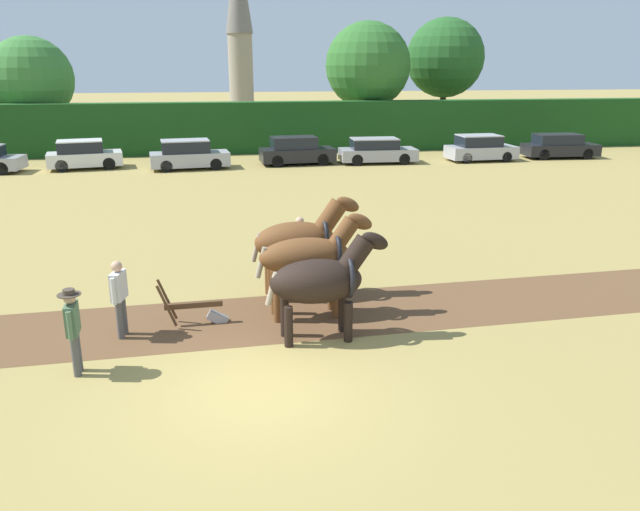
# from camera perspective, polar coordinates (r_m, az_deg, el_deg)

# --- Properties ---
(ground_plane) EXTENTS (240.00, 240.00, 0.00)m
(ground_plane) POSITION_cam_1_polar(r_m,az_deg,el_deg) (11.25, -5.57, -12.26)
(ground_plane) COLOR #998447
(plowed_furrow_strip) EXTENTS (30.69, 4.22, 0.01)m
(plowed_furrow_strip) POSITION_cam_1_polar(r_m,az_deg,el_deg) (14.30, -19.88, -6.57)
(plowed_furrow_strip) COLOR brown
(plowed_furrow_strip) RESTS_ON ground
(hedgerow) EXTENTS (70.30, 1.35, 3.19)m
(hedgerow) POSITION_cam_1_polar(r_m,az_deg,el_deg) (40.62, -8.46, 11.46)
(hedgerow) COLOR #194719
(hedgerow) RESTS_ON ground
(tree_center_left) EXTENTS (5.22, 5.22, 7.19)m
(tree_center_left) POSITION_cam_1_polar(r_m,az_deg,el_deg) (44.77, -24.91, 14.44)
(tree_center_left) COLOR brown
(tree_center_left) RESTS_ON ground
(tree_center) EXTENTS (5.74, 5.74, 8.25)m
(tree_center) POSITION_cam_1_polar(r_m,az_deg,el_deg) (44.04, 4.40, 16.93)
(tree_center) COLOR #4C3823
(tree_center) RESTS_ON ground
(tree_center_right) EXTENTS (5.62, 5.62, 8.70)m
(tree_center_right) POSITION_cam_1_polar(r_m,az_deg,el_deg) (48.15, 11.38, 17.28)
(tree_center_right) COLOR #423323
(tree_center_right) RESTS_ON ground
(church_spire) EXTENTS (2.93, 2.93, 19.03)m
(church_spire) POSITION_cam_1_polar(r_m,az_deg,el_deg) (72.04, -7.41, 20.58)
(church_spire) COLOR gray
(church_spire) RESTS_ON ground
(draft_horse_lead_left) EXTENTS (2.62, 1.04, 2.32)m
(draft_horse_lead_left) POSITION_cam_1_polar(r_m,az_deg,el_deg) (12.70, 0.15, -2.28)
(draft_horse_lead_left) COLOR black
(draft_horse_lead_left) RESTS_ON ground
(draft_horse_lead_right) EXTENTS (2.72, 0.96, 2.41)m
(draft_horse_lead_right) POSITION_cam_1_polar(r_m,az_deg,el_deg) (13.86, -0.94, -0.09)
(draft_horse_lead_right) COLOR brown
(draft_horse_lead_right) RESTS_ON ground
(draft_horse_trail_left) EXTENTS (2.73, 1.09, 2.53)m
(draft_horse_trail_left) POSITION_cam_1_polar(r_m,az_deg,el_deg) (15.06, -1.83, 1.38)
(draft_horse_trail_left) COLOR brown
(draft_horse_trail_left) RESTS_ON ground
(plow) EXTENTS (1.52, 0.48, 1.13)m
(plow) POSITION_cam_1_polar(r_m,az_deg,el_deg) (14.01, -10.95, -4.94)
(plow) COLOR #4C331E
(plow) RESTS_ON ground
(farmer_at_plow) EXTENTS (0.30, 0.66, 1.66)m
(farmer_at_plow) POSITION_cam_1_polar(r_m,az_deg,el_deg) (13.54, -17.88, -3.31)
(farmer_at_plow) COLOR #4C4C4C
(farmer_at_plow) RESTS_ON ground
(farmer_beside_team) EXTENTS (0.42, 0.59, 1.67)m
(farmer_beside_team) POSITION_cam_1_polar(r_m,az_deg,el_deg) (16.50, -1.84, 1.18)
(farmer_beside_team) COLOR #38332D
(farmer_beside_team) RESTS_ON ground
(farmer_onlooker_left) EXTENTS (0.42, 0.65, 1.66)m
(farmer_onlooker_left) POSITION_cam_1_polar(r_m,az_deg,el_deg) (12.22, -21.66, -5.95)
(farmer_onlooker_left) COLOR #4C4C4C
(farmer_onlooker_left) RESTS_ON ground
(parked_car_center_left) EXTENTS (4.12, 2.46, 1.55)m
(parked_car_center_left) POSITION_cam_1_polar(r_m,az_deg,el_deg) (36.60, -20.81, 8.58)
(parked_car_center_left) COLOR silver
(parked_car_center_left) RESTS_ON ground
(parked_car_center) EXTENTS (4.37, 2.22, 1.58)m
(parked_car_center) POSITION_cam_1_polar(r_m,az_deg,el_deg) (34.92, -11.94, 8.97)
(parked_car_center) COLOR #A8A8B2
(parked_car_center) RESTS_ON ground
(parked_car_center_right) EXTENTS (4.30, 2.08, 1.56)m
(parked_car_center_right) POSITION_cam_1_polar(r_m,az_deg,el_deg) (35.82, -2.19, 9.52)
(parked_car_center_right) COLOR black
(parked_car_center_right) RESTS_ON ground
(parked_car_right) EXTENTS (4.41, 1.88, 1.43)m
(parked_car_right) POSITION_cam_1_polar(r_m,az_deg,el_deg) (36.36, 5.21, 9.49)
(parked_car_right) COLOR #9E9EA8
(parked_car_right) RESTS_ON ground
(parked_car_far_right) EXTENTS (4.04, 1.96, 1.51)m
(parked_car_far_right) POSITION_cam_1_polar(r_m,az_deg,el_deg) (38.31, 14.44, 9.46)
(parked_car_far_right) COLOR #A8A8B2
(parked_car_far_right) RESTS_ON ground
(parked_car_end_right) EXTENTS (4.48, 1.94, 1.44)m
(parked_car_end_right) POSITION_cam_1_polar(r_m,az_deg,el_deg) (40.93, 21.03, 9.30)
(parked_car_end_right) COLOR black
(parked_car_end_right) RESTS_ON ground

